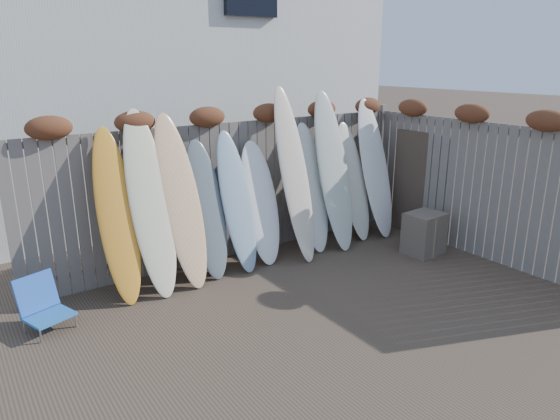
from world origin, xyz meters
TOP-DOWN VIEW (x-y plane):
  - ground at (0.00, 0.00)m, footprint 80.00×80.00m
  - back_fence at (0.06, 2.39)m, footprint 6.05×0.28m
  - right_fence at (2.99, 0.25)m, footprint 0.28×4.40m
  - house at (0.50, 6.50)m, footprint 8.50×5.50m
  - beach_chair at (-2.81, 1.70)m, footprint 0.57×0.59m
  - wooden_crate at (2.39, 0.80)m, footprint 0.57×0.48m
  - lattice_panel at (3.01, 1.38)m, footprint 0.21×1.15m
  - surfboard_0 at (-1.84, 1.98)m, footprint 0.50×0.76m
  - surfboard_1 at (-1.43, 1.95)m, footprint 0.52×0.80m
  - surfboard_2 at (-1.02, 1.95)m, footprint 0.61×0.83m
  - surfboard_3 at (-0.65, 2.00)m, footprint 0.52×0.67m
  - surfboard_4 at (-0.20, 1.96)m, footprint 0.49×0.71m
  - surfboard_5 at (0.21, 2.00)m, footprint 0.57×0.65m
  - surfboard_6 at (0.72, 1.88)m, footprint 0.46×0.87m
  - surfboard_7 at (1.13, 2.00)m, footprint 0.56×0.73m
  - surfboard_8 at (1.49, 1.91)m, footprint 0.60×0.88m
  - surfboard_9 at (2.01, 2.00)m, footprint 0.56×0.70m
  - surfboard_10 at (2.44, 1.95)m, footprint 0.56×0.80m

SIDE VIEW (x-z plane):
  - ground at x=0.00m, z-range 0.00..0.00m
  - beach_chair at x=-2.81m, z-range -0.02..0.57m
  - wooden_crate at x=2.39m, z-range 0.00..0.64m
  - lattice_panel at x=3.01m, z-range 0.00..1.73m
  - surfboard_5 at x=0.21m, z-range 0.00..1.75m
  - surfboard_3 at x=-0.65m, z-range 0.00..1.84m
  - surfboard_9 at x=2.01m, z-range 0.00..1.89m
  - surfboard_4 at x=-0.20m, z-range 0.00..1.93m
  - surfboard_7 at x=1.13m, z-range 0.00..1.94m
  - surfboard_0 at x=-1.84m, z-range 0.00..2.09m
  - surfboard_2 at x=-1.02m, z-range 0.00..2.21m
  - surfboard_10 at x=2.44m, z-range 0.00..2.24m
  - surfboard_1 at x=-1.43m, z-range 0.00..2.29m
  - right_fence at x=2.99m, z-range 0.02..2.26m
  - back_fence at x=0.06m, z-range 0.06..2.30m
  - surfboard_8 at x=1.49m, z-range 0.00..2.41m
  - surfboard_6 at x=0.72m, z-range 0.00..2.49m
  - house at x=0.50m, z-range 0.04..6.36m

